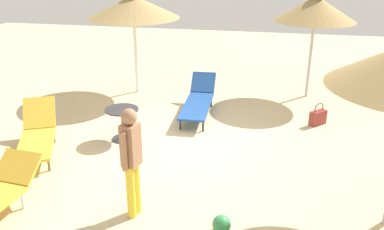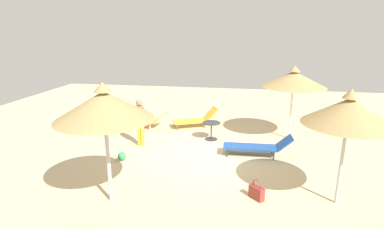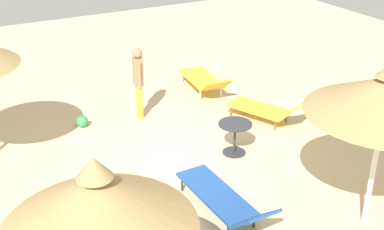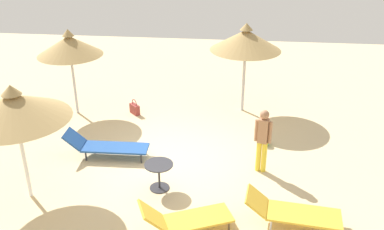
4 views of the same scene
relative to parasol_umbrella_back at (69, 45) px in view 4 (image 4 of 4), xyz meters
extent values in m
cube|color=beige|center=(-2.54, -3.50, -2.35)|extent=(24.00, 24.00, 0.10)
cylinder|color=#B2B2B7|center=(0.00, 0.00, -1.17)|extent=(0.08, 0.08, 2.26)
cone|color=tan|center=(0.00, 0.00, 0.00)|extent=(2.03, 2.03, 0.61)
cone|color=tan|center=(0.00, 0.00, 0.41)|extent=(0.36, 0.36, 0.22)
cylinder|color=#B2B2B7|center=(0.82, -5.41, -1.07)|extent=(0.09, 0.09, 2.46)
cone|color=tan|center=(0.82, -5.41, 0.11)|extent=(2.25, 2.25, 0.65)
cone|color=tan|center=(0.82, -5.41, 0.54)|extent=(0.40, 0.40, 0.22)
cylinder|color=white|center=(-4.55, -0.52, -1.15)|extent=(0.08, 0.08, 2.29)
cone|color=tan|center=(-4.55, -0.52, 0.00)|extent=(2.38, 2.38, 0.57)
cone|color=tan|center=(-4.55, -0.52, 0.39)|extent=(0.43, 0.43, 0.22)
cube|color=gold|center=(-5.26, -4.53, -2.03)|extent=(1.15, 1.55, 0.05)
cylinder|color=brown|center=(-4.77, -4.96, -2.18)|extent=(0.04, 0.04, 0.24)
cylinder|color=brown|center=(-5.26, -5.18, -2.18)|extent=(0.04, 0.04, 0.24)
cylinder|color=brown|center=(-5.26, -3.88, -2.18)|extent=(0.04, 0.04, 0.24)
cube|color=gold|center=(-5.64, -3.66, -1.76)|extent=(0.79, 0.73, 0.54)
cube|color=gold|center=(-4.95, -6.71, -1.99)|extent=(0.86, 1.61, 0.05)
cylinder|color=silver|center=(-4.73, -7.39, -2.16)|extent=(0.04, 0.04, 0.28)
cylinder|color=silver|center=(-4.59, -6.10, -2.16)|extent=(0.04, 0.04, 0.28)
cylinder|color=silver|center=(-5.16, -6.04, -2.16)|extent=(0.04, 0.04, 0.28)
cube|color=gold|center=(-4.84, -5.73, -1.80)|extent=(0.74, 0.54, 0.38)
cube|color=#1E478C|center=(-2.61, -2.02, -2.01)|extent=(0.66, 1.79, 0.05)
cylinder|color=#2D2D33|center=(-2.34, -2.76, -2.17)|extent=(0.04, 0.04, 0.27)
cylinder|color=#2D2D33|center=(-2.84, -2.78, -2.17)|extent=(0.04, 0.04, 0.27)
cylinder|color=#2D2D33|center=(-2.38, -1.27, -2.17)|extent=(0.04, 0.04, 0.27)
cylinder|color=#2D2D33|center=(-2.89, -1.28, -2.17)|extent=(0.04, 0.04, 0.27)
cube|color=#1E478C|center=(-2.65, -0.91, -1.79)|extent=(0.62, 0.49, 0.43)
cylinder|color=yellow|center=(-2.84, -5.83, -1.88)|extent=(0.13, 0.13, 0.85)
cylinder|color=yellow|center=(-2.87, -5.97, -1.88)|extent=(0.13, 0.13, 0.85)
cube|color=#A57554|center=(-2.86, -5.90, -1.14)|extent=(0.27, 0.29, 0.63)
sphere|color=#A57554|center=(-2.86, -5.90, -0.70)|extent=(0.23, 0.23, 0.23)
cylinder|color=#A57554|center=(-2.81, -5.73, -1.16)|extent=(0.09, 0.09, 0.58)
cylinder|color=#A57554|center=(-2.90, -6.07, -1.16)|extent=(0.09, 0.09, 0.58)
cube|color=maroon|center=(0.14, -1.90, -2.13)|extent=(0.41, 0.40, 0.33)
torus|color=maroon|center=(0.14, -1.90, -1.92)|extent=(0.22, 0.21, 0.28)
cylinder|color=#2D2D33|center=(-3.91, -3.46, -1.63)|extent=(0.69, 0.69, 0.02)
cylinder|color=#2D2D33|center=(-3.91, -3.46, -1.97)|extent=(0.05, 0.05, 0.65)
cylinder|color=#2D2D33|center=(-3.91, -3.46, -2.29)|extent=(0.48, 0.48, 0.02)
sphere|color=#338C4C|center=(-1.51, -6.08, -2.16)|extent=(0.27, 0.27, 0.27)
camera|label=1|loc=(-1.00, -10.89, 1.50)|focal=38.87mm
camera|label=2|loc=(7.03, -2.36, 1.75)|focal=28.46mm
camera|label=3|loc=(1.08, 3.95, 2.90)|focal=46.63mm
camera|label=4|loc=(-12.31, -5.19, 3.74)|focal=39.98mm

